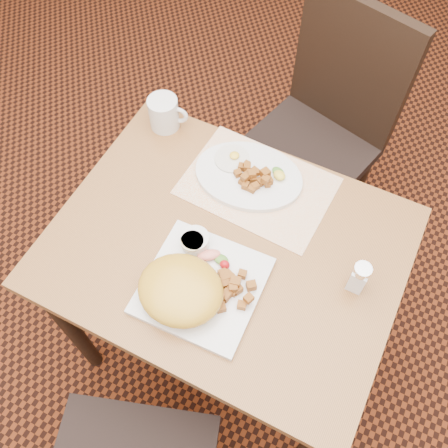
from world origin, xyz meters
TOP-DOWN VIEW (x-y plane):
  - ground at (0.00, 0.00)m, footprint 8.00×8.00m
  - table at (0.00, 0.00)m, footprint 0.90×0.70m
  - chair_far at (0.04, 0.70)m, footprint 0.52×0.52m
  - placemat at (-0.00, 0.21)m, footprint 0.41×0.30m
  - plate_square at (0.00, -0.13)m, footprint 0.29×0.29m
  - plate_oval at (-0.04, 0.22)m, footprint 0.33×0.26m
  - hollandaise_mound at (-0.03, -0.18)m, footprint 0.21×0.19m
  - ramekin at (-0.07, -0.04)m, footprint 0.07×0.08m
  - garnish_sq at (-0.00, -0.06)m, footprint 0.10×0.06m
  - fried_egg at (-0.10, 0.25)m, footprint 0.10×0.10m
  - garnish_ov at (0.04, 0.25)m, footprint 0.05×0.05m
  - salt_shaker at (0.34, 0.04)m, footprint 0.04×0.04m
  - coffee_mug at (-0.35, 0.29)m, footprint 0.12×0.09m
  - home_fries_sq at (0.07, -0.11)m, footprint 0.11×0.13m
  - home_fries_ov at (-0.02, 0.21)m, footprint 0.11×0.08m

SIDE VIEW (x-z plane):
  - ground at x=0.00m, z-range 0.00..0.00m
  - chair_far at x=0.04m, z-range 0.05..1.02m
  - table at x=0.00m, z-range 0.27..1.02m
  - placemat at x=0.00m, z-range 0.75..0.75m
  - plate_square at x=0.00m, z-range 0.75..0.77m
  - plate_oval at x=-0.04m, z-range 0.75..0.77m
  - fried_egg at x=-0.10m, z-range 0.76..0.78m
  - garnish_sq at x=0.00m, z-range 0.76..0.79m
  - garnish_ov at x=0.04m, z-range 0.77..0.79m
  - home_fries_sq at x=0.07m, z-range 0.76..0.80m
  - home_fries_ov at x=-0.02m, z-range 0.77..0.81m
  - ramekin at x=-0.07m, z-range 0.77..0.81m
  - coffee_mug at x=-0.35m, z-range 0.75..0.85m
  - salt_shaker at x=0.34m, z-range 0.75..0.85m
  - hollandaise_mound at x=-0.03m, z-range 0.76..0.84m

